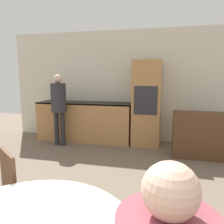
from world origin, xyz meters
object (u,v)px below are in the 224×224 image
at_px(oven_unit, 147,103).
at_px(person_standing, 59,102).
at_px(sideboard, 205,135).
at_px(chair_far_right, 152,220).

bearing_deg(oven_unit, person_standing, -164.76).
xyz_separation_m(sideboard, person_standing, (-3.03, 0.05, 0.54)).
bearing_deg(sideboard, oven_unit, 154.14).
bearing_deg(oven_unit, chair_far_right, -84.47).
relative_size(chair_far_right, person_standing, 0.57).
bearing_deg(person_standing, chair_far_right, -52.73).
relative_size(sideboard, chair_far_right, 1.33).
distance_m(oven_unit, person_standing, 1.94).
relative_size(oven_unit, chair_far_right, 2.09).
height_order(oven_unit, sideboard, oven_unit).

